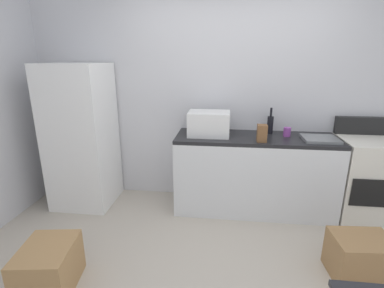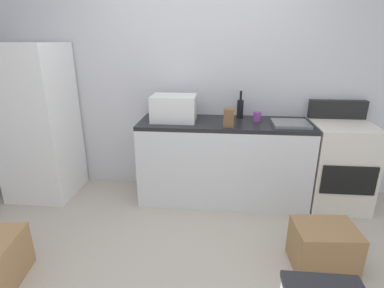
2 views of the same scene
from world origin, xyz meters
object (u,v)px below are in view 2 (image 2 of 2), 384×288
(stove_oven, at_px, (338,164))
(wine_bottle, at_px, (240,108))
(cardboard_box_medium, at_px, (323,247))
(microwave, at_px, (174,108))
(knife_block, at_px, (229,118))
(coffee_mug, at_px, (257,116))
(refrigerator, at_px, (38,123))

(stove_oven, height_order, wine_bottle, wine_bottle)
(stove_oven, bearing_deg, cardboard_box_medium, -112.51)
(microwave, bearing_deg, knife_block, -18.61)
(coffee_mug, bearing_deg, microwave, -176.26)
(refrigerator, height_order, cardboard_box_medium, refrigerator)
(cardboard_box_medium, bearing_deg, stove_oven, 67.49)
(knife_block, xyz_separation_m, cardboard_box_medium, (0.76, -0.84, -0.81))
(knife_block, bearing_deg, wine_bottle, 69.84)
(knife_block, bearing_deg, cardboard_box_medium, -47.93)
(refrigerator, bearing_deg, stove_oven, 0.97)
(wine_bottle, relative_size, cardboard_box_medium, 0.65)
(refrigerator, relative_size, coffee_mug, 16.92)
(knife_block, bearing_deg, coffee_mug, 39.01)
(microwave, bearing_deg, stove_oven, 0.18)
(wine_bottle, distance_m, coffee_mug, 0.22)
(refrigerator, height_order, coffee_mug, refrigerator)
(microwave, distance_m, knife_block, 0.60)
(stove_oven, xyz_separation_m, microwave, (-1.75, -0.01, 0.57))
(coffee_mug, height_order, knife_block, knife_block)
(microwave, bearing_deg, coffee_mug, 3.74)
(refrigerator, relative_size, microwave, 3.68)
(coffee_mug, bearing_deg, wine_bottle, 147.28)
(refrigerator, xyz_separation_m, coffee_mug, (2.39, 0.11, 0.10))
(wine_bottle, bearing_deg, cardboard_box_medium, -62.52)
(stove_oven, distance_m, coffee_mug, 1.00)
(refrigerator, relative_size, cardboard_box_medium, 3.64)
(wine_bottle, xyz_separation_m, cardboard_box_medium, (0.62, -1.20, -0.83))
(wine_bottle, bearing_deg, microwave, -166.42)
(microwave, xyz_separation_m, coffee_mug, (0.88, 0.06, -0.09))
(knife_block, bearing_deg, stove_oven, 9.45)
(refrigerator, height_order, microwave, refrigerator)
(refrigerator, distance_m, coffee_mug, 2.40)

